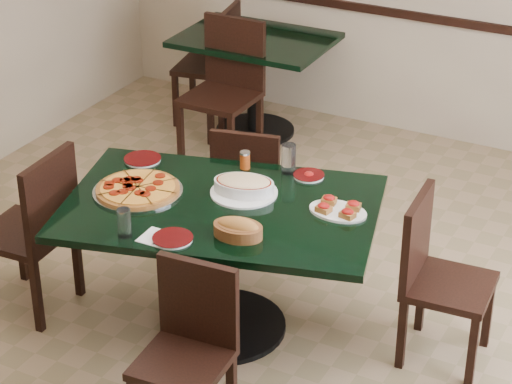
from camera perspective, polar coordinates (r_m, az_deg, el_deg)
The scene contains 20 objects.
floor at distance 5.42m, azimuth -0.44°, elevation -7.37°, with size 5.50×5.50×0.00m, color #7F6749.
main_table at distance 5.06m, azimuth -1.97°, elevation -2.53°, with size 1.76×1.37×0.75m.
back_table at distance 7.34m, azimuth -0.05°, elevation 7.18°, with size 1.09×0.80×0.75m.
chair_far at distance 5.74m, azimuth -0.37°, elevation 0.36°, with size 0.47×0.47×0.85m.
chair_near at distance 4.50m, azimuth -3.82°, elevation -8.57°, with size 0.41×0.41×0.83m.
chair_right at distance 5.00m, azimuth 10.18°, elevation -4.44°, with size 0.44×0.44×0.88m.
chair_left at distance 5.37m, azimuth -12.44°, elevation -1.81°, with size 0.46×0.46×0.93m.
back_chair_near at distance 6.95m, azimuth -1.69°, elevation 6.29°, with size 0.47×0.47×1.00m.
back_chair_left at distance 7.55m, azimuth -2.29°, elevation 7.63°, with size 0.50×0.50×0.91m.
pepperoni_pizza at distance 5.11m, azimuth -6.77°, elevation 0.16°, with size 0.46×0.46×0.04m.
lasagna_casserole at distance 5.04m, azimuth -0.70°, elevation 0.37°, with size 0.35×0.34×0.09m.
bread_basket at distance 4.67m, azimuth -1.04°, elevation -2.11°, with size 0.26×0.19×0.10m.
bruschetta_platter at distance 4.90m, azimuth 4.71°, elevation -0.95°, with size 0.30×0.21×0.05m.
side_plate_near at distance 4.68m, azimuth -4.78°, elevation -2.66°, with size 0.19×0.19×0.02m.
side_plate_far_r at distance 5.23m, azimuth 3.04°, elevation 0.96°, with size 0.16×0.16×0.03m.
side_plate_far_l at distance 5.44m, azimuth -6.51°, elevation 1.88°, with size 0.20×0.20×0.02m.
napkin_setting at distance 4.70m, azimuth -5.66°, elevation -2.61°, with size 0.15×0.15×0.01m.
water_glass_a at distance 5.24m, azimuth 1.88°, elevation 1.91°, with size 0.08×0.08×0.16m, color silver.
water_glass_b at distance 4.70m, azimuth -7.54°, elevation -1.76°, with size 0.07×0.07×0.14m, color silver.
pepper_shaker at distance 5.30m, azimuth -0.63°, elevation 1.85°, with size 0.06×0.06×0.10m.
Camera 1 is at (2.10, -3.88, 3.14)m, focal length 70.00 mm.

